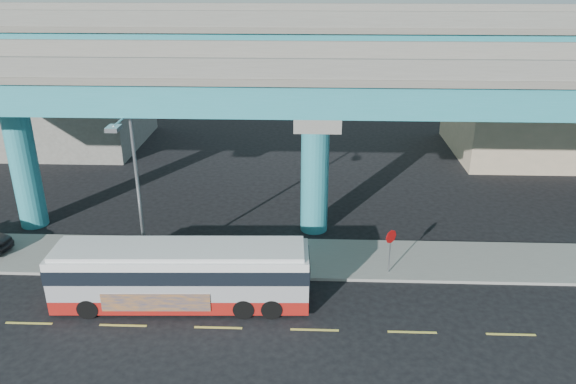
{
  "coord_description": "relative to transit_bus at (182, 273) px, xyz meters",
  "views": [
    {
      "loc": [
        -0.37,
        -19.44,
        14.22
      ],
      "look_at": [
        -1.26,
        4.0,
        4.35
      ],
      "focal_mm": 35.0,
      "sensor_mm": 36.0,
      "label": 1
    }
  ],
  "objects": [
    {
      "name": "stop_sign",
      "position": [
        9.36,
        2.79,
        0.21
      ],
      "size": [
        0.54,
        0.46,
        2.27
      ],
      "rotation": [
        0.0,
        0.0,
        0.3
      ],
      "color": "gray",
      "rests_on": "sidewalk"
    },
    {
      "name": "viaduct",
      "position": [
        5.78,
        7.71,
        7.58
      ],
      "size": [
        52.0,
        12.4,
        11.7
      ],
      "color": "teal",
      "rests_on": "ground"
    },
    {
      "name": "sidewalk",
      "position": [
        5.78,
        4.11,
        -1.48
      ],
      "size": [
        70.0,
        4.0,
        0.15
      ],
      "primitive_type": "cube",
      "color": "gray",
      "rests_on": "ground"
    },
    {
      "name": "building_concrete",
      "position": [
        -14.22,
        22.61,
        2.94
      ],
      "size": [
        12.0,
        10.0,
        9.0
      ],
      "primitive_type": "cube",
      "color": "gray",
      "rests_on": "ground"
    },
    {
      "name": "building_beige",
      "position": [
        23.78,
        21.59,
        1.95
      ],
      "size": [
        14.0,
        10.23,
        7.0
      ],
      "color": "tan",
      "rests_on": "ground"
    },
    {
      "name": "transit_bus",
      "position": [
        0.0,
        0.0,
        0.0
      ],
      "size": [
        11.16,
        2.79,
        2.84
      ],
      "rotation": [
        0.0,
        0.0,
        0.04
      ],
      "color": "maroon",
      "rests_on": "ground"
    },
    {
      "name": "lane_markings",
      "position": [
        5.78,
        -1.69,
        -1.55
      ],
      "size": [
        58.0,
        0.12,
        0.01
      ],
      "color": "#D8C64C",
      "rests_on": "ground"
    },
    {
      "name": "street_lamp",
      "position": [
        -2.36,
        2.04,
        3.79
      ],
      "size": [
        0.5,
        2.6,
        8.02
      ],
      "color": "gray",
      "rests_on": "sidewalk"
    },
    {
      "name": "ground",
      "position": [
        5.78,
        -1.39,
        -1.56
      ],
      "size": [
        120.0,
        120.0,
        0.0
      ],
      "primitive_type": "plane",
      "color": "black",
      "rests_on": "ground"
    }
  ]
}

